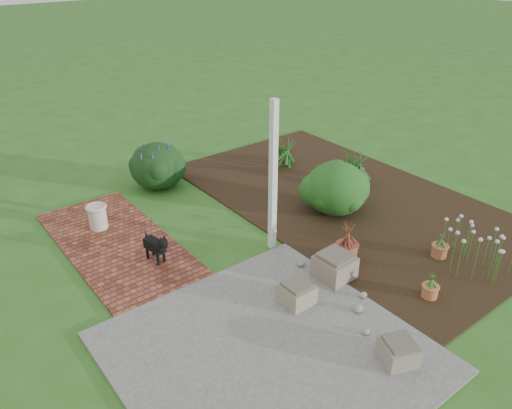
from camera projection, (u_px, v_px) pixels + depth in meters
ground at (261, 256)px, 8.03m from camera, size 80.00×80.00×0.00m
concrete_patio at (269, 352)px, 6.12m from camera, size 3.50×3.50×0.04m
brick_path at (117, 243)px, 8.32m from camera, size 1.60×3.50×0.04m
garden_bed at (346, 200)px, 9.72m from camera, size 4.00×7.00×0.03m
veranda_post at (273, 178)px, 7.67m from camera, size 0.10×0.10×2.50m
stone_trough_near at (398, 352)px, 5.91m from camera, size 0.51×0.51×0.26m
stone_trough_mid at (297, 294)px, 6.88m from camera, size 0.42×0.42×0.27m
stone_trough_far at (334, 267)px, 7.39m from camera, size 0.53×0.53×0.34m
black_dog at (156, 245)px, 7.69m from camera, size 0.23×0.56×0.48m
cream_ceramic_urn at (98, 217)px, 8.64m from camera, size 0.40×0.40×0.41m
evergreen_shrub at (336, 187)px, 9.07m from camera, size 1.24×1.24×0.98m
agapanthus_clump_back at (354, 163)px, 10.14m from camera, size 1.20×1.20×0.89m
agapanthus_clump_front at (283, 149)px, 11.07m from camera, size 1.08×1.08×0.74m
pink_flower_patch at (475, 246)px, 7.56m from camera, size 1.38×1.38×0.72m
terracotta_pot_bronze at (346, 252)px, 7.82m from camera, size 0.41×0.41×0.28m
terracotta_pot_small_left at (439, 251)px, 7.92m from camera, size 0.27×0.27×0.20m
terracotta_pot_small_right at (430, 291)px, 7.02m from camera, size 0.28×0.28×0.19m
purple_flowering_bush at (157, 165)px, 10.08m from camera, size 1.47×1.47×0.95m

